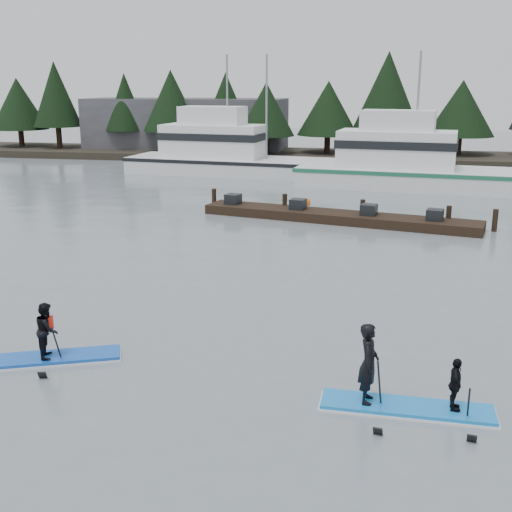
% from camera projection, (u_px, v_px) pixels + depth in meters
% --- Properties ---
extents(ground, '(160.00, 160.00, 0.00)m').
position_uv_depth(ground, '(206.00, 368.00, 14.90)').
color(ground, slate).
rests_on(ground, ground).
extents(far_shore, '(70.00, 8.00, 0.60)m').
position_uv_depth(far_shore, '(338.00, 156.00, 54.58)').
color(far_shore, '#2D281E').
rests_on(far_shore, ground).
extents(treeline, '(60.00, 4.00, 8.00)m').
position_uv_depth(treeline, '(338.00, 160.00, 54.66)').
color(treeline, black).
rests_on(treeline, ground).
extents(waterfront_building, '(18.00, 6.00, 5.00)m').
position_uv_depth(waterfront_building, '(186.00, 127.00, 58.51)').
color(waterfront_building, '#4C4C51').
rests_on(waterfront_building, ground).
extents(fishing_boat_large, '(16.43, 6.24, 9.23)m').
position_uv_depth(fishing_boat_large, '(232.00, 165.00, 46.13)').
color(fishing_boat_large, silver).
rests_on(fishing_boat_large, ground).
extents(fishing_boat_medium, '(16.27, 6.30, 9.25)m').
position_uv_depth(fishing_boat_medium, '(418.00, 177.00, 40.05)').
color(fishing_boat_medium, silver).
rests_on(fishing_boat_medium, ground).
extents(floating_dock, '(13.37, 4.60, 0.44)m').
position_uv_depth(floating_dock, '(337.00, 217.00, 30.48)').
color(floating_dock, black).
rests_on(floating_dock, ground).
extents(buoy_b, '(0.49, 0.49, 0.49)m').
position_uv_depth(buoy_b, '(306.00, 205.00, 34.67)').
color(buoy_b, '#F85D0C').
rests_on(buoy_b, ground).
extents(paddleboard_solo, '(3.33, 1.99, 1.88)m').
position_uv_depth(paddleboard_solo, '(48.00, 342.00, 15.16)').
color(paddleboard_solo, blue).
rests_on(paddleboard_solo, ground).
extents(paddleboard_duo, '(3.45, 1.12, 2.32)m').
position_uv_depth(paddleboard_duo, '(399.00, 383.00, 12.85)').
color(paddleboard_duo, blue).
rests_on(paddleboard_duo, ground).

